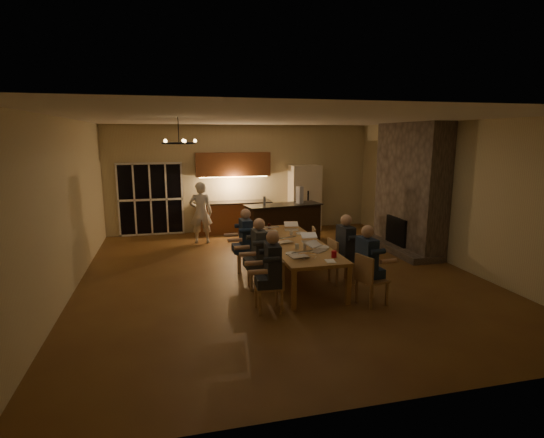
{
  "coord_description": "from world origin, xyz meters",
  "views": [
    {
      "loc": [
        -2.18,
        -8.24,
        2.88
      ],
      "look_at": [
        -0.08,
        0.3,
        1.15
      ],
      "focal_mm": 28.0,
      "sensor_mm": 36.0,
      "label": 1
    }
  ],
  "objects": [
    {
      "name": "chair_left_near",
      "position": [
        -0.65,
        -1.75,
        0.45
      ],
      "size": [
        0.45,
        0.45,
        0.89
      ],
      "primitive_type": null,
      "rotation": [
        0.0,
        0.0,
        -1.59
      ],
      "color": "#A38351",
      "rests_on": "ground"
    },
    {
      "name": "bar_island",
      "position": [
        0.78,
        2.55,
        0.54
      ],
      "size": [
        2.13,
        0.98,
        1.08
      ],
      "primitive_type": "cube",
      "rotation": [
        0.0,
        0.0,
        0.15
      ],
      "color": "black",
      "rests_on": "ground"
    },
    {
      "name": "person_left_near",
      "position": [
        -0.59,
        -1.8,
        0.69
      ],
      "size": [
        0.63,
        0.63,
        1.38
      ],
      "primitive_type": null,
      "rotation": [
        0.0,
        0.0,
        -1.63
      ],
      "color": "#272C33",
      "rests_on": "ground"
    },
    {
      "name": "person_right_near",
      "position": [
        1.09,
        -1.77,
        0.69
      ],
      "size": [
        0.66,
        0.66,
        1.38
      ],
      "primitive_type": null,
      "rotation": [
        0.0,
        0.0,
        1.67
      ],
      "color": "#1C2A48",
      "rests_on": "ground"
    },
    {
      "name": "floor",
      "position": [
        0.0,
        0.0,
        0.0
      ],
      "size": [
        9.0,
        9.0,
        0.0
      ],
      "primitive_type": "plane",
      "color": "brown",
      "rests_on": "ground"
    },
    {
      "name": "laptop_b",
      "position": [
        0.49,
        -0.99,
        0.86
      ],
      "size": [
        0.42,
        0.41,
        0.23
      ],
      "primitive_type": null,
      "rotation": [
        0.0,
        0.0,
        0.63
      ],
      "color": "silver",
      "rests_on": "dining_table"
    },
    {
      "name": "chair_left_far",
      "position": [
        -0.6,
        0.4,
        0.45
      ],
      "size": [
        0.53,
        0.53,
        0.89
      ],
      "primitive_type": null,
      "rotation": [
        0.0,
        0.0,
        -1.81
      ],
      "color": "#A38351",
      "rests_on": "ground"
    },
    {
      "name": "redcup_mid",
      "position": [
        -0.14,
        0.26,
        0.81
      ],
      "size": [
        0.08,
        0.08,
        0.12
      ],
      "primitive_type": "cylinder",
      "color": "#AC0B18",
      "rests_on": "dining_table"
    },
    {
      "name": "bar_blender",
      "position": [
        1.25,
        2.6,
        1.31
      ],
      "size": [
        0.19,
        0.19,
        0.46
      ],
      "primitive_type": "cube",
      "rotation": [
        0.0,
        0.0,
        0.43
      ],
      "color": "silver",
      "rests_on": "bar_island"
    },
    {
      "name": "bar_bottle",
      "position": [
        0.25,
        2.49,
        1.2
      ],
      "size": [
        0.07,
        0.07,
        0.24
      ],
      "primitive_type": "cylinder",
      "color": "#99999E",
      "rests_on": "bar_island"
    },
    {
      "name": "ceiling",
      "position": [
        0.0,
        0.0,
        3.22
      ],
      "size": [
        8.0,
        9.0,
        0.04
      ],
      "primitive_type": "cube",
      "color": "white",
      "rests_on": "back_wall"
    },
    {
      "name": "chair_left_mid",
      "position": [
        -0.57,
        -0.66,
        0.45
      ],
      "size": [
        0.46,
        0.46,
        0.89
      ],
      "primitive_type": null,
      "rotation": [
        0.0,
        0.0,
        -1.61
      ],
      "color": "#A38351",
      "rests_on": "ground"
    },
    {
      "name": "dining_table",
      "position": [
        0.26,
        -0.21,
        0.38
      ],
      "size": [
        1.1,
        3.33,
        0.75
      ],
      "primitive_type": "cube",
      "color": "#A06740",
      "rests_on": "ground"
    },
    {
      "name": "kitchenette",
      "position": [
        -0.3,
        4.2,
        1.2
      ],
      "size": [
        2.24,
        0.68,
        2.4
      ],
      "primitive_type": null,
      "color": "brown",
      "rests_on": "ground"
    },
    {
      "name": "plate_near",
      "position": [
        0.66,
        -0.76,
        0.76
      ],
      "size": [
        0.28,
        0.28,
        0.02
      ],
      "primitive_type": "cylinder",
      "color": "silver",
      "rests_on": "dining_table"
    },
    {
      "name": "chair_right_mid",
      "position": [
        1.08,
        -0.75,
        0.45
      ],
      "size": [
        0.46,
        0.46,
        0.89
      ],
      "primitive_type": null,
      "rotation": [
        0.0,
        0.0,
        1.62
      ],
      "color": "#A38351",
      "rests_on": "ground"
    },
    {
      "name": "person_left_mid",
      "position": [
        -0.58,
        -0.72,
        0.69
      ],
      "size": [
        0.63,
        0.63,
        1.38
      ],
      "primitive_type": null,
      "rotation": [
        0.0,
        0.0,
        -1.53
      ],
      "color": "#3A4044",
      "rests_on": "ground"
    },
    {
      "name": "french_doors",
      "position": [
        -2.7,
        4.47,
        1.05
      ],
      "size": [
        1.86,
        0.08,
        2.1
      ],
      "primitive_type": "cube",
      "color": "black",
      "rests_on": "ground"
    },
    {
      "name": "can_silver",
      "position": [
        0.26,
        -0.88,
        0.81
      ],
      "size": [
        0.06,
        0.06,
        0.12
      ],
      "primitive_type": "cylinder",
      "color": "#B2B2B7",
      "rests_on": "dining_table"
    },
    {
      "name": "redcup_near",
      "position": [
        0.62,
        -1.45,
        0.81
      ],
      "size": [
        0.09,
        0.09,
        0.12
      ],
      "primitive_type": "cylinder",
      "color": "#AC0B18",
      "rests_on": "dining_table"
    },
    {
      "name": "person_left_far",
      "position": [
        -0.64,
        0.36,
        0.69
      ],
      "size": [
        0.61,
        0.61,
        1.38
      ],
      "primitive_type": null,
      "rotation": [
        0.0,
        0.0,
        -1.55
      ],
      "color": "#1C2A48",
      "rests_on": "ground"
    },
    {
      "name": "laptop_d",
      "position": [
        0.56,
        -0.3,
        0.86
      ],
      "size": [
        0.35,
        0.32,
        0.23
      ],
      "primitive_type": null,
      "rotation": [
        0.0,
        0.0,
        -0.12
      ],
      "color": "silver",
      "rests_on": "dining_table"
    },
    {
      "name": "plate_left",
      "position": [
        -0.04,
        -1.06,
        0.76
      ],
      "size": [
        0.24,
        0.24,
        0.02
      ],
      "primitive_type": "cylinder",
      "color": "silver",
      "rests_on": "dining_table"
    },
    {
      "name": "chair_right_near",
      "position": [
        1.17,
        -1.88,
        0.45
      ],
      "size": [
        0.54,
        0.54,
        0.89
      ],
      "primitive_type": null,
      "rotation": [
        0.0,
        0.0,
        1.85
      ],
      "color": "#A38351",
      "rests_on": "ground"
    },
    {
      "name": "mug_back",
      "position": [
        -0.14,
        0.55,
        0.8
      ],
      "size": [
        0.08,
        0.08,
        0.1
      ],
      "primitive_type": "cylinder",
      "color": "silver",
      "rests_on": "dining_table"
    },
    {
      "name": "laptop_a",
      "position": [
        0.03,
        -1.27,
        0.86
      ],
      "size": [
        0.36,
        0.32,
        0.23
      ],
      "primitive_type": null,
      "rotation": [
        0.0,
        0.0,
        3.28
      ],
      "color": "silver",
      "rests_on": "dining_table"
    },
    {
      "name": "chandelier",
      "position": [
        -1.97,
        -0.51,
        2.75
      ],
      "size": [
        0.59,
        0.59,
        0.03
      ],
      "primitive_type": "torus",
      "color": "black",
      "rests_on": "ceiling"
    },
    {
      "name": "refrigerator",
      "position": [
        1.9,
        4.15,
        1.0
      ],
      "size": [
        0.9,
        0.68,
        2.0
      ],
      "primitive_type": "cube",
      "color": "beige",
      "rests_on": "ground"
    },
    {
      "name": "chair_right_far",
      "position": [
        1.08,
        0.33,
        0.45
      ],
      "size": [
        0.52,
        0.52,
        0.89
      ],
      "primitive_type": null,
      "rotation": [
        0.0,
        0.0,
        1.36
      ],
      "color": "#A38351",
      "rests_on": "ground"
    },
    {
      "name": "left_wall",
      "position": [
        -4.02,
        0.0,
        1.6
      ],
      "size": [
        0.04,
        9.0,
        3.2
      ],
      "primitive_type": "cube",
      "color": "beige",
      "rests_on": "ground"
    },
    {
      "name": "laptop_c",
      "position": [
        0.05,
        -0.19,
        0.86
      ],
      "size": [
        0.39,
        0.37,
        0.23
      ],
      "primitive_type": null,
      "rotation": [
        0.0,
        0.0,
        3.46
      ],
      "color": "silver",
      "rests_on": "dining_table"
    },
    {
      "name": "back_wall",
      "position": [
        0.0,
        4.52,
        1.6
      ],
      "size": [
        8.0,
        0.04,
        3.2
      ],
      "primitive_type": "cube",
      "color": "beige",
      "rests_on": "ground"
    },
    {
      "name": "standing_person",
      "position": [
        -1.36,
        3.15,
        0.84
      ],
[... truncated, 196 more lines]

